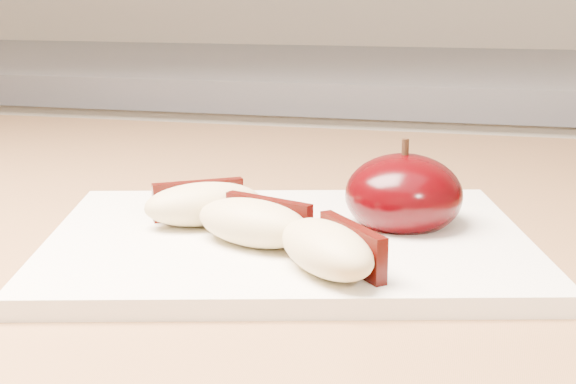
# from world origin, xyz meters

# --- Properties ---
(back_cabinet) EXTENTS (2.40, 0.62, 0.94)m
(back_cabinet) POSITION_xyz_m (0.00, 1.20, 0.47)
(back_cabinet) COLOR silver
(back_cabinet) RESTS_ON ground
(cutting_board) EXTENTS (0.32, 0.27, 0.01)m
(cutting_board) POSITION_xyz_m (0.01, 0.40, 0.91)
(cutting_board) COLOR white
(cutting_board) RESTS_ON island_counter
(apple_half) EXTENTS (0.09, 0.09, 0.06)m
(apple_half) POSITION_xyz_m (0.08, 0.44, 0.93)
(apple_half) COLOR black
(apple_half) RESTS_ON cutting_board
(apple_wedge_a) EXTENTS (0.08, 0.07, 0.03)m
(apple_wedge_a) POSITION_xyz_m (-0.04, 0.41, 0.92)
(apple_wedge_a) COLOR #D2BC85
(apple_wedge_a) RESTS_ON cutting_board
(apple_wedge_b) EXTENTS (0.08, 0.06, 0.03)m
(apple_wedge_b) POSITION_xyz_m (0.00, 0.38, 0.92)
(apple_wedge_b) COLOR #D2BC85
(apple_wedge_b) RESTS_ON cutting_board
(apple_wedge_c) EXTENTS (0.07, 0.08, 0.03)m
(apple_wedge_c) POSITION_xyz_m (0.05, 0.34, 0.92)
(apple_wedge_c) COLOR #D2BC85
(apple_wedge_c) RESTS_ON cutting_board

